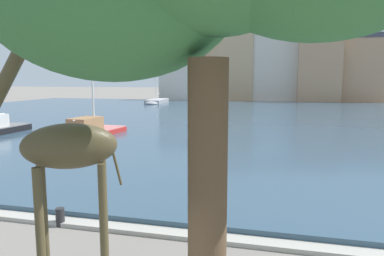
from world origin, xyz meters
name	(u,v)px	position (x,y,z in m)	size (l,w,h in m)	color
harbor_water	(256,119)	(0.00, 31.97, 0.13)	(80.12, 51.94, 0.26)	#334C60
quay_edge_coping	(183,234)	(0.00, 5.75, 0.06)	(80.12, 0.50, 0.12)	#ADA89E
giraffe_statue	(62,151)	(-1.78, 3.40, 2.60)	(2.73, 1.76, 5.08)	#4C4228
sailboat_red	(94,132)	(-9.63, 18.50, 0.51)	(2.47, 7.13, 7.74)	red
sailboat_grey	(156,102)	(-16.19, 48.90, 0.43)	(2.76, 7.62, 7.67)	#939399
mooring_bollard	(60,217)	(-3.43, 5.60, 0.25)	(0.24, 0.24, 0.50)	#232326
townhouse_narrow_midrow	(184,77)	(-14.80, 60.08, 4.28)	(7.18, 7.83, 8.53)	beige
townhouse_wide_warehouse	(231,64)	(-6.85, 62.51, 6.51)	(8.58, 5.80, 12.99)	tan
townhouse_tall_gabled	(273,66)	(0.56, 63.62, 6.25)	(8.40, 7.41, 12.47)	beige
townhouse_corner_house	(318,68)	(8.01, 61.47, 5.75)	(6.79, 7.76, 11.47)	tan
townhouse_end_terrace	(360,69)	(14.64, 62.42, 5.55)	(9.15, 6.61, 11.07)	tan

